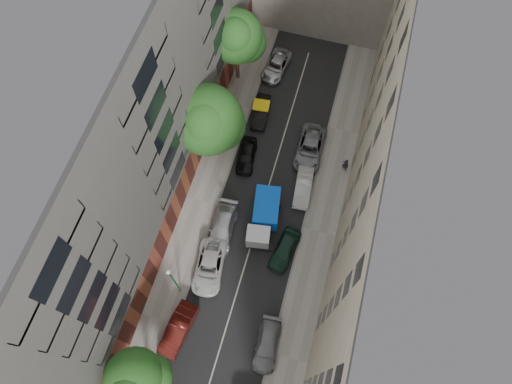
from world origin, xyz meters
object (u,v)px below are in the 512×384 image
(car_left_6, at_px, (277,66))
(lamp_post, at_px, (173,279))
(tree_far, at_px, (237,39))
(car_right_4, at_px, (310,148))
(car_left_1, at_px, (178,329))
(car_right_2, at_px, (285,249))
(tree_near, at_px, (135,380))
(car_left_4, at_px, (247,155))
(tree_mid, at_px, (208,122))
(pedestrian, at_px, (345,165))
(car_right_1, at_px, (267,345))
(tarp_truck, at_px, (264,217))
(car_right_3, at_px, (303,187))
(car_left_5, at_px, (261,112))
(car_left_3, at_px, (222,228))
(car_left_2, at_px, (209,266))

(car_left_6, xyz_separation_m, lamp_post, (-1.83, -24.87, 3.20))
(tree_far, bearing_deg, car_right_4, -35.93)
(car_left_1, bearing_deg, car_right_2, 61.19)
(tree_near, distance_m, tree_far, 30.20)
(car_left_4, xyz_separation_m, tree_mid, (-3.14, -0.51, 5.09))
(tree_far, height_order, pedestrian, tree_far)
(tree_mid, xyz_separation_m, tree_far, (-0.36, 9.51, 0.00))
(car_right_1, height_order, car_right_2, car_right_2)
(tarp_truck, bearing_deg, car_right_3, 47.90)
(tarp_truck, relative_size, car_right_3, 1.34)
(car_left_4, xyz_separation_m, car_right_1, (6.40, -16.01, -0.05))
(car_left_5, bearing_deg, tarp_truck, -78.72)
(car_left_4, height_order, tree_mid, tree_mid)
(car_left_3, xyz_separation_m, car_right_1, (6.40, -8.41, -0.10))
(tree_mid, bearing_deg, tree_far, 92.20)
(car_left_4, xyz_separation_m, tree_far, (-3.50, 9.00, 5.09))
(tree_near, bearing_deg, car_left_3, 82.82)
(tree_mid, distance_m, pedestrian, 13.38)
(car_left_4, distance_m, pedestrian, 9.31)
(tarp_truck, relative_size, tree_mid, 0.63)
(car_left_1, relative_size, car_right_3, 1.08)
(car_left_1, distance_m, lamp_post, 4.53)
(car_left_3, xyz_separation_m, tree_far, (-3.50, 16.60, 5.04))
(car_left_4, xyz_separation_m, car_right_3, (5.95, -1.80, -0.00))
(car_left_1, relative_size, car_left_2, 0.87)
(car_left_2, height_order, car_left_6, car_left_2)
(car_right_2, bearing_deg, tree_far, 128.45)
(tree_mid, height_order, pedestrian, tree_mid)
(car_right_4, distance_m, tree_mid, 10.49)
(car_left_3, bearing_deg, car_right_3, 40.91)
(car_right_1, height_order, tree_far, tree_far)
(car_right_2, relative_size, tree_near, 0.61)
(car_right_4, bearing_deg, car_left_5, 152.31)
(car_right_4, height_order, tree_far, tree_far)
(tree_far, distance_m, pedestrian, 15.56)
(car_left_2, xyz_separation_m, tree_far, (-3.50, 20.20, 5.06))
(tarp_truck, height_order, car_left_5, tarp_truck)
(car_left_2, bearing_deg, car_right_1, -43.77)
(car_right_2, xyz_separation_m, pedestrian, (3.42, 9.41, 0.26))
(car_left_4, height_order, car_left_6, car_left_4)
(car_left_2, bearing_deg, car_left_3, 83.16)
(car_left_5, bearing_deg, lamp_post, -101.09)
(car_left_4, bearing_deg, lamp_post, -104.61)
(car_right_1, relative_size, car_right_2, 1.04)
(car_right_1, distance_m, tree_mid, 18.91)
(car_left_4, distance_m, car_left_6, 11.20)
(car_right_1, distance_m, tree_near, 10.41)
(car_left_3, height_order, car_left_5, car_left_3)
(car_left_3, distance_m, tree_far, 17.70)
(tarp_truck, distance_m, tree_mid, 9.47)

